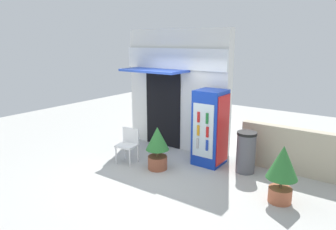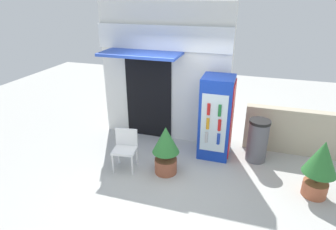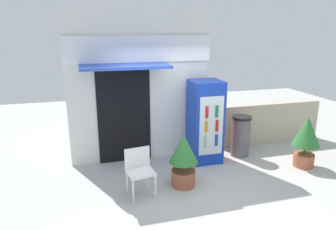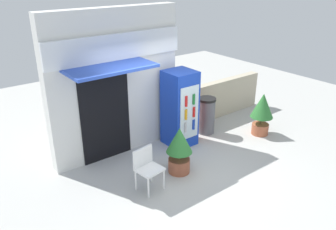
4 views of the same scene
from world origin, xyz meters
name	(u,v)px [view 2 (image 2 of 4)]	position (x,y,z in m)	size (l,w,h in m)	color
ground	(168,176)	(0.00, 0.00, 0.00)	(16.00, 16.00, 0.00)	#B2B2AD
storefront_building	(164,72)	(-0.62, 1.67, 1.63)	(3.05, 1.11, 3.19)	silver
drink_cooler	(216,118)	(0.73, 1.11, 0.89)	(0.67, 0.72, 1.79)	#1438B2
plastic_chair	(125,146)	(-0.92, 0.07, 0.49)	(0.51, 0.47, 0.82)	white
potted_plant_near_shop	(166,147)	(-0.09, 0.13, 0.57)	(0.53, 0.53, 1.00)	#995138
potted_plant_curbside	(321,164)	(2.64, 0.24, 0.65)	(0.56, 0.56, 1.08)	#AD5B3D
trash_bin	(258,140)	(1.62, 1.14, 0.47)	(0.44, 0.44, 0.93)	#595960
stone_boundary_wall	(311,134)	(2.71, 1.71, 0.51)	(2.79, 0.22, 1.03)	#B7AD93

